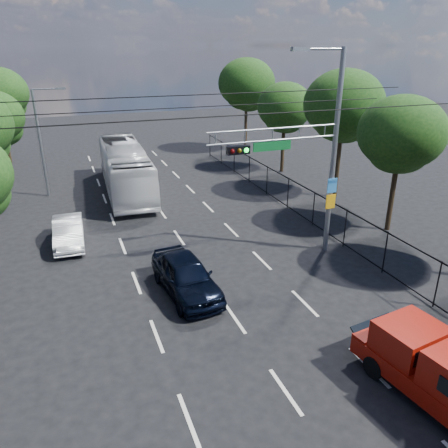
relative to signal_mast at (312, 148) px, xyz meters
name	(u,v)px	position (x,y,z in m)	size (l,w,h in m)	color
ground	(285,391)	(-5.28, -7.99, -5.24)	(120.00, 120.00, 0.00)	black
lane_markings	(170,224)	(-5.28, 6.01, -5.24)	(6.12, 38.00, 0.01)	beige
signal_mast	(312,148)	(0.00, 0.00, 0.00)	(6.43, 0.39, 9.50)	slate
streetlight_left	(42,138)	(-11.62, 14.01, -1.30)	(2.09, 0.22, 7.08)	slate
utility_wires	(193,106)	(-5.28, 0.84, 1.99)	(22.00, 5.04, 0.74)	black
fence_right	(303,202)	(2.32, 4.18, -4.21)	(0.06, 34.03, 2.00)	black
tree_right_b	(401,139)	(5.93, 1.03, -0.19)	(4.50, 4.50, 7.31)	black
tree_right_c	(343,110)	(6.53, 7.03, 0.49)	(5.10, 5.10, 8.29)	black
tree_right_d	(285,110)	(6.13, 14.03, -0.39)	(4.32, 4.32, 7.02)	black
tree_right_e	(247,87)	(6.33, 22.03, 0.69)	(5.28, 5.28, 8.58)	black
red_pickup	(445,373)	(-1.35, -9.91, -4.19)	(2.60, 5.49, 1.97)	black
navy_hatchback	(186,276)	(-6.47, -1.53, -4.45)	(1.87, 4.66, 1.59)	black
white_bus	(125,169)	(-6.59, 13.17, -3.62)	(2.73, 11.67, 3.25)	silver
white_van	(68,232)	(-10.78, 5.23, -4.56)	(1.44, 4.12, 1.36)	silver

